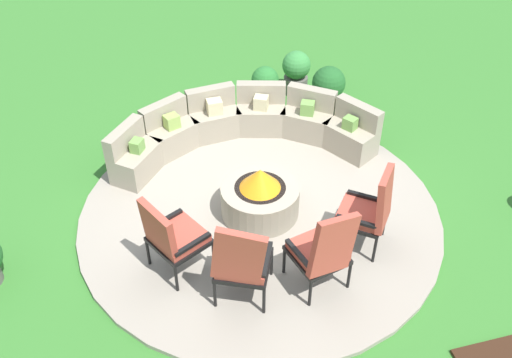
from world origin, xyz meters
name	(u,v)px	position (x,y,z in m)	size (l,w,h in m)	color
ground_plane	(260,215)	(0.00, 0.00, 0.00)	(24.00, 24.00, 0.00)	#387A2D
patio_circle	(260,213)	(0.00, 0.00, 0.03)	(4.64, 4.64, 0.06)	#9E9384
fire_pit	(260,196)	(0.00, 0.00, 0.33)	(1.00, 1.00, 0.70)	#9E937F
curved_stone_bench	(241,128)	(0.12, 1.50, 0.36)	(3.83, 1.60, 0.74)	#9E937F
lounge_chair_front_left	(172,235)	(-1.20, -0.69, 0.60)	(0.78, 0.78, 1.05)	black
lounge_chair_front_right	(242,261)	(-0.55, -1.28, 0.64)	(0.77, 0.79, 1.18)	black
lounge_chair_back_left	(323,250)	(0.34, -1.35, 0.63)	(0.71, 0.72, 1.16)	black
lounge_chair_back_right	(370,209)	(1.08, -0.87, 0.63)	(0.76, 0.77, 1.13)	black
potted_plant_0	(328,87)	(1.72, 2.18, 0.41)	(0.53, 0.53, 0.76)	#605B56
potted_plant_1	(265,84)	(0.78, 2.60, 0.37)	(0.44, 0.44, 0.67)	#605B56
potted_plant_4	(296,71)	(1.38, 2.83, 0.40)	(0.47, 0.47, 0.75)	#605B56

